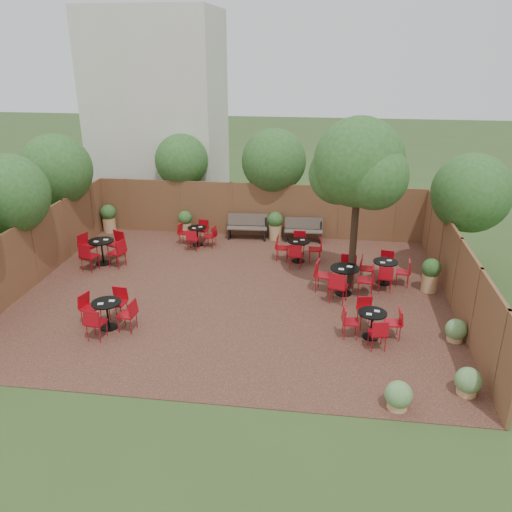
# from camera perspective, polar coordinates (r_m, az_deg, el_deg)

# --- Properties ---
(ground) EXTENTS (80.00, 80.00, 0.00)m
(ground) POSITION_cam_1_polar(r_m,az_deg,el_deg) (15.11, -2.30, -4.12)
(ground) COLOR #354F23
(ground) RESTS_ON ground
(courtyard_paving) EXTENTS (12.00, 10.00, 0.02)m
(courtyard_paving) POSITION_cam_1_polar(r_m,az_deg,el_deg) (15.11, -2.30, -4.08)
(courtyard_paving) COLOR #3A1D17
(courtyard_paving) RESTS_ON ground
(fence_back) EXTENTS (12.00, 0.08, 2.00)m
(fence_back) POSITION_cam_1_polar(r_m,az_deg,el_deg) (19.36, 0.22, 5.03)
(fence_back) COLOR brown
(fence_back) RESTS_ON ground
(fence_left) EXTENTS (0.08, 10.00, 2.00)m
(fence_left) POSITION_cam_1_polar(r_m,az_deg,el_deg) (16.77, -22.98, 0.50)
(fence_left) COLOR brown
(fence_left) RESTS_ON ground
(fence_right) EXTENTS (0.08, 10.00, 2.00)m
(fence_right) POSITION_cam_1_polar(r_m,az_deg,el_deg) (14.93, 20.97, -1.78)
(fence_right) COLOR brown
(fence_right) RESTS_ON ground
(neighbour_building) EXTENTS (5.00, 4.00, 8.00)m
(neighbour_building) POSITION_cam_1_polar(r_m,az_deg,el_deg) (22.61, -10.49, 14.92)
(neighbour_building) COLOR beige
(neighbour_building) RESTS_ON ground
(overhang_foliage) EXTENTS (15.64, 10.48, 2.42)m
(overhang_foliage) POSITION_cam_1_polar(r_m,az_deg,el_deg) (16.91, -8.34, 8.21)
(overhang_foliage) COLOR #25541B
(overhang_foliage) RESTS_ON ground
(courtyard_tree) EXTENTS (2.65, 2.55, 4.93)m
(courtyard_tree) POSITION_cam_1_polar(r_m,az_deg,el_deg) (14.54, 11.08, 9.36)
(courtyard_tree) COLOR black
(courtyard_tree) RESTS_ON courtyard_paving
(park_bench_left) EXTENTS (1.48, 0.55, 0.90)m
(park_bench_left) POSITION_cam_1_polar(r_m,az_deg,el_deg) (19.21, -0.94, 3.27)
(park_bench_left) COLOR brown
(park_bench_left) RESTS_ON courtyard_paving
(park_bench_right) EXTENTS (1.38, 0.50, 0.84)m
(park_bench_right) POSITION_cam_1_polar(r_m,az_deg,el_deg) (19.02, 5.19, 2.90)
(park_bench_right) COLOR brown
(park_bench_right) RESTS_ON courtyard_paving
(bistro_tables) EXTENTS (10.50, 7.48, 0.93)m
(bistro_tables) POSITION_cam_1_polar(r_m,az_deg,el_deg) (15.52, -0.62, -1.54)
(bistro_tables) COLOR black
(bistro_tables) RESTS_ON courtyard_paving
(planters) EXTENTS (11.75, 4.31, 1.06)m
(planters) POSITION_cam_1_polar(r_m,az_deg,el_deg) (18.43, -2.51, 2.70)
(planters) COLOR tan
(planters) RESTS_ON courtyard_paving
(low_shrubs) EXTENTS (2.19, 3.31, 0.59)m
(low_shrubs) POSITION_cam_1_polar(r_m,az_deg,el_deg) (11.96, 19.53, -11.49)
(low_shrubs) COLOR tan
(low_shrubs) RESTS_ON courtyard_paving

